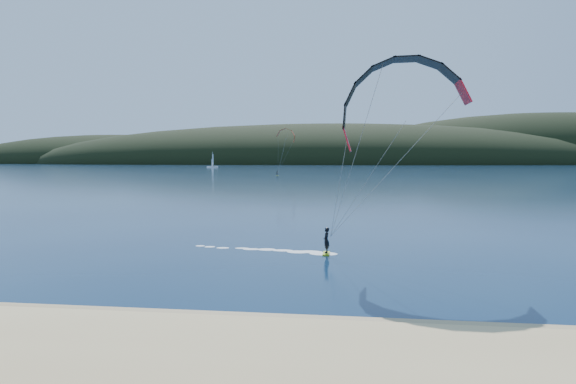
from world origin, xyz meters
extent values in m
plane|color=#071B38|center=(0.00, 0.00, 0.00)|extent=(1800.00, 1800.00, 0.00)
cube|color=#957D56|center=(0.00, 4.50, 0.05)|extent=(220.00, 2.50, 0.10)
ellipsoid|color=black|center=(-50.00, 720.00, 0.00)|extent=(840.00, 280.00, 110.00)
ellipsoid|color=black|center=(260.00, 760.00, 0.00)|extent=(600.00, 240.00, 140.00)
ellipsoid|color=black|center=(-380.00, 780.00, 0.00)|extent=(520.00, 220.00, 90.00)
cube|color=#ABC717|center=(5.45, 20.81, 0.05)|extent=(0.50, 1.46, 0.08)
imported|color=black|center=(5.45, 20.81, 0.98)|extent=(0.44, 0.66, 1.79)
cylinder|color=gray|center=(8.13, 18.75, 5.12)|extent=(0.02, 0.02, 9.65)
cube|color=#ABC717|center=(-26.42, 197.79, 0.05)|extent=(0.99, 1.54, 0.08)
imported|color=black|center=(-26.42, 197.79, 0.99)|extent=(0.96, 1.07, 1.81)
cylinder|color=gray|center=(-24.26, 195.68, 8.22)|extent=(0.02, 0.02, 14.75)
cube|color=white|center=(-110.10, 395.12, 0.54)|extent=(8.66, 3.02, 1.50)
cylinder|color=white|center=(-110.10, 395.12, 6.44)|extent=(0.21, 0.21, 11.80)
cube|color=white|center=(-110.05, 396.62, 6.44)|extent=(0.14, 2.79, 8.58)
cube|color=white|center=(-110.05, 393.40, 4.29)|extent=(0.12, 2.15, 5.36)
camera|label=1|loc=(7.95, -16.29, 6.62)|focal=33.41mm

